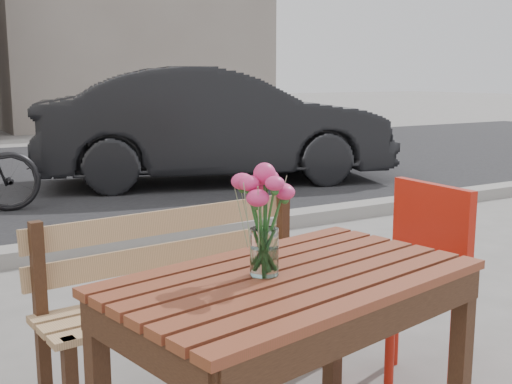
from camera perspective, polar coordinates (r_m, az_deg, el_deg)
street at (r=6.97m, az=-20.28°, el=-1.10°), size 30.00×8.12×0.12m
main_table at (r=2.07m, az=3.26°, el=-10.33°), size 1.27×0.89×0.72m
main_bench at (r=2.79m, az=-6.41°, el=-7.30°), size 1.33×0.50×0.81m
red_chair at (r=2.82m, az=13.53°, el=-6.92°), size 0.44×0.44×0.88m
main_vase at (r=1.95m, az=0.75°, el=-1.28°), size 0.19×0.19×0.35m
parked_car at (r=8.11m, az=-3.65°, el=5.94°), size 4.60×2.71×1.43m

